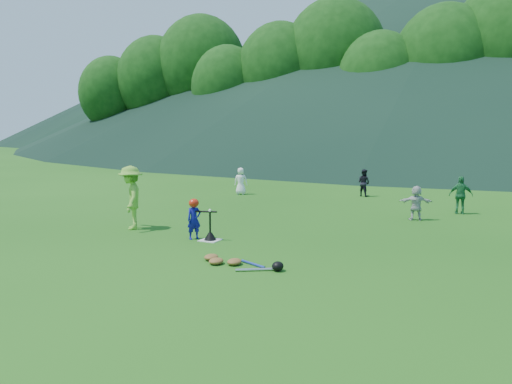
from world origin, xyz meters
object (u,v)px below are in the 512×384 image
Objects in this scene: home_plate at (210,240)px; fielder_d at (416,203)px; fielder_b at (364,183)px; batting_tee at (210,235)px; fielder_a at (241,181)px; equipment_pile at (234,262)px; adult_coach at (131,198)px; batter_child at (194,219)px; fielder_c at (461,195)px.

home_plate is 0.44× the size of fielder_d.
batting_tee is at bearing 102.63° from fielder_b.
equipment_pile is at bearing 96.06° from fielder_a.
fielder_d is at bearing 141.52° from fielder_b.
fielder_b reaches higher than home_plate.
adult_coach is 4.69m from equipment_pile.
equipment_pile is (2.01, -1.62, -0.42)m from batter_child.
adult_coach reaches higher than equipment_pile.
fielder_c is 2.06m from fielder_d.
adult_coach is 2.75m from batting_tee.
fielder_d is (7.37, -2.84, -0.04)m from fielder_a.
adult_coach reaches higher than fielder_a.
fielder_d is (4.47, 5.05, 0.03)m from batter_child.
fielder_c reaches higher than batting_tee.
equipment_pile is at bearing -46.47° from home_plate.
home_plate is at bearing 91.80° from fielder_a.
fielder_a is (-2.91, 7.89, 0.06)m from batter_child.
fielder_a is at bearing 147.88° from adult_coach.
fielder_c is (5.12, 6.77, 0.59)m from home_plate.
fielder_b is 4.69m from fielder_c.
fielder_d is (-1.10, -1.74, -0.09)m from fielder_c.
home_plate is 0.41× the size of fielder_b.
adult_coach is at bearing 87.35° from fielder_b.
fielder_a is at bearing 117.32° from equipment_pile.
fielder_a reaches higher than fielder_d.
fielder_a is 4.96m from fielder_b.
home_plate is at bearing 0.00° from batting_tee.
fielder_c reaches higher than fielder_b.
fielder_c is at bearing 164.58° from fielder_b.
batter_child is at bearing -176.85° from home_plate.
home_plate is 0.41× the size of fielder_a.
batter_child is at bearing 100.06° from fielder_b.
adult_coach reaches higher than batting_tee.
equipment_pile is at bearing 111.78° from fielder_b.
fielder_b is at bearing 178.24° from fielder_a.
fielder_b is at bearing 82.07° from batting_tee.
fielder_a reaches higher than batter_child.
adult_coach is 10.12m from fielder_c.
fielder_b reaches higher than equipment_pile.
fielder_a reaches higher than home_plate.
batter_child is at bearing 41.76° from fielder_c.
home_plate is 0.46× the size of batter_child.
adult_coach is 1.66× the size of fielder_d.
home_plate is at bearing -52.95° from batter_child.
home_plate is 2.27m from equipment_pile.
batting_tee is (0.00, 0.00, 0.12)m from home_plate.
fielder_d is 1.51× the size of batting_tee.
fielder_a is 8.54m from fielder_c.
fielder_a is 0.61× the size of equipment_pile.
adult_coach reaches higher than fielder_d.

